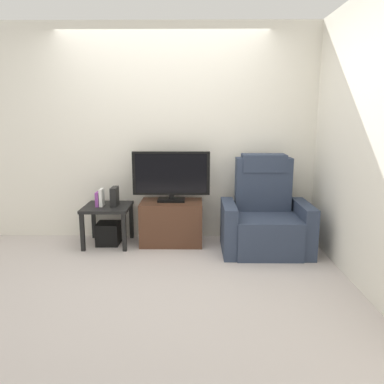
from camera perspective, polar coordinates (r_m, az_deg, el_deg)
ground_plane at (r=3.84m, az=-5.46°, el=-11.81°), size 6.40×6.40×0.00m
wall_back at (r=4.65m, az=-4.30°, el=8.85°), size 6.40×0.06×2.60m
wall_side at (r=3.81m, az=23.77°, el=7.29°), size 0.06×4.48×2.60m
tv_stand at (r=4.52m, az=-3.13°, el=-4.62°), size 0.73×0.47×0.51m
television at (r=4.42m, az=-3.19°, el=2.57°), size 0.91×0.20×0.59m
recliner_armchair at (r=4.35m, az=11.05°, el=-3.91°), size 0.98×0.78×1.08m
side_table at (r=4.55m, az=-12.75°, el=-2.97°), size 0.54×0.54×0.47m
subwoofer_box at (r=4.62m, az=-12.60°, el=-6.17°), size 0.26×0.26×0.26m
book_leftmost at (r=4.52m, az=-14.13°, el=-1.05°), size 0.04×0.14×0.17m
book_middle at (r=4.51m, az=-13.60°, el=-0.83°), size 0.04×0.13×0.21m
game_console at (r=4.50m, az=-11.71°, el=-0.66°), size 0.07×0.20×0.22m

